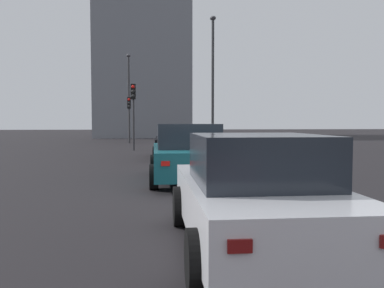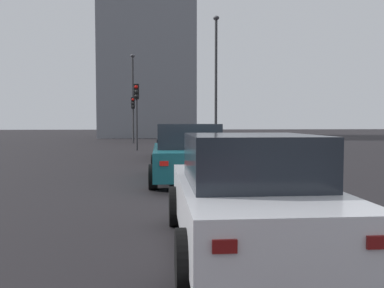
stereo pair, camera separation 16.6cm
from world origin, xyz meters
name	(u,v)px [view 1 (the left image)]	position (x,y,z in m)	size (l,w,h in m)	color
ground_plane	(199,196)	(0.00, 0.00, -0.10)	(160.00, 160.00, 0.20)	black
car_black_lead	(175,142)	(9.00, 0.02, 0.77)	(4.80, 2.17, 1.61)	black
car_teal_second	(187,154)	(1.74, 0.14, 0.78)	(4.57, 2.13, 1.64)	#19606B
car_white_third	(254,195)	(-4.35, -0.18, 0.74)	(4.06, 2.00, 1.53)	silver
traffic_light_near_left	(133,103)	(13.98, 2.19, 2.83)	(0.32, 0.29, 3.93)	#2D2D30
traffic_light_near_right	(129,110)	(22.04, 2.88, 2.64)	(0.32, 0.29, 3.65)	#2D2D30
street_lamp_kerbside	(129,91)	(22.94, 2.94, 4.24)	(0.56, 0.36, 7.19)	#2D2D30
street_lamp_far	(213,73)	(14.01, -2.55, 4.66)	(0.56, 0.36, 7.99)	#2D2D30
building_facade_left	(144,69)	(38.72, 2.00, 8.10)	(14.86, 10.32, 16.20)	slate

